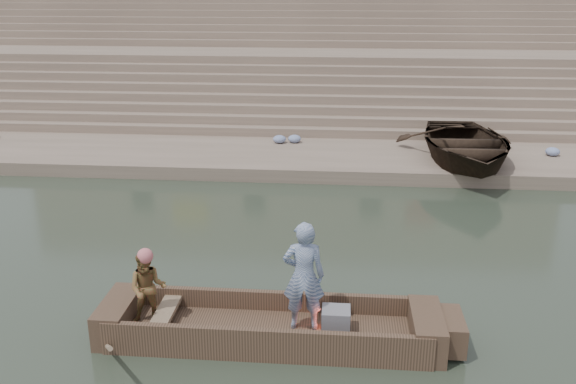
# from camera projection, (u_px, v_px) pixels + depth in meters

# --- Properties ---
(ground) EXTENTS (120.00, 120.00, 0.00)m
(ground) POSITION_uv_depth(u_px,v_px,m) (183.00, 271.00, 12.73)
(ground) COLOR #253024
(ground) RESTS_ON ground
(lower_landing) EXTENTS (32.00, 4.00, 0.40)m
(lower_landing) POSITION_uv_depth(u_px,v_px,m) (243.00, 157.00, 20.21)
(lower_landing) COLOR gray
(lower_landing) RESTS_ON ground
(mid_landing) EXTENTS (32.00, 3.00, 2.80)m
(mid_landing) POSITION_uv_depth(u_px,v_px,m) (270.00, 84.00, 26.90)
(mid_landing) COLOR gray
(mid_landing) RESTS_ON ground
(upper_landing) EXTENTS (32.00, 3.00, 5.20)m
(upper_landing) POSITION_uv_depth(u_px,v_px,m) (285.00, 41.00, 33.11)
(upper_landing) COLOR gray
(upper_landing) RESTS_ON ground
(ghat_steps) EXTENTS (32.00, 11.00, 5.20)m
(ghat_steps) POSITION_uv_depth(u_px,v_px,m) (274.00, 69.00, 28.36)
(ghat_steps) COLOR gray
(ghat_steps) RESTS_ON ground
(main_rowboat) EXTENTS (5.00, 1.30, 0.22)m
(main_rowboat) POSITION_uv_depth(u_px,v_px,m) (269.00, 334.00, 10.28)
(main_rowboat) COLOR brown
(main_rowboat) RESTS_ON ground
(rowboat_trim) EXTENTS (6.04, 2.63, 1.95)m
(rowboat_trim) POSITION_uv_depth(u_px,v_px,m) (282.00, 324.00, 10.20)
(rowboat_trim) COLOR brown
(rowboat_trim) RESTS_ON ground
(standing_man) EXTENTS (0.70, 0.48, 1.86)m
(standing_man) POSITION_uv_depth(u_px,v_px,m) (304.00, 276.00, 9.97)
(standing_man) COLOR navy
(standing_man) RESTS_ON main_rowboat
(rowing_man) EXTENTS (0.70, 0.58, 1.28)m
(rowing_man) POSITION_uv_depth(u_px,v_px,m) (148.00, 288.00, 10.19)
(rowing_man) COLOR #26722A
(rowing_man) RESTS_ON main_rowboat
(television) EXTENTS (0.46, 0.42, 0.40)m
(television) POSITION_uv_depth(u_px,v_px,m) (335.00, 320.00, 10.09)
(television) COLOR slate
(television) RESTS_ON main_rowboat
(beached_rowboat) EXTENTS (3.92, 5.39, 1.10)m
(beached_rowboat) POSITION_uv_depth(u_px,v_px,m) (465.00, 144.00, 18.86)
(beached_rowboat) COLOR #2D2116
(beached_rowboat) RESTS_ON lower_landing
(cloth_bundles) EXTENTS (19.35, 2.95, 0.26)m
(cloth_bundles) POSITION_uv_depth(u_px,v_px,m) (217.00, 143.00, 20.68)
(cloth_bundles) COLOR #3F5999
(cloth_bundles) RESTS_ON lower_landing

